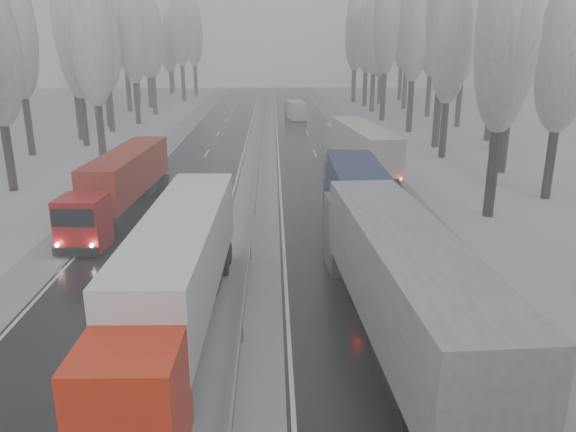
{
  "coord_description": "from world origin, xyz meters",
  "views": [
    {
      "loc": [
        1.17,
        -5.96,
        10.33
      ],
      "look_at": [
        1.89,
        20.22,
        2.2
      ],
      "focal_mm": 35.0,
      "sensor_mm": 36.0,
      "label": 1
    }
  ],
  "objects_px": {
    "truck_grey_tarp": "(396,274)",
    "truck_red_red": "(123,179)",
    "truck_red_white": "(178,270)",
    "truck_blue_box": "(359,202)",
    "truck_cream_box": "(360,145)",
    "box_truck_distant": "(295,110)"
  },
  "relations": [
    {
      "from": "truck_grey_tarp",
      "to": "truck_red_red",
      "type": "xyz_separation_m",
      "value": [
        -13.61,
        16.33,
        -0.46
      ]
    },
    {
      "from": "truck_red_white",
      "to": "truck_blue_box",
      "type": "bearing_deg",
      "value": 49.66
    },
    {
      "from": "truck_grey_tarp",
      "to": "truck_red_red",
      "type": "relative_size",
      "value": 1.21
    },
    {
      "from": "truck_blue_box",
      "to": "truck_red_white",
      "type": "relative_size",
      "value": 0.98
    },
    {
      "from": "truck_grey_tarp",
      "to": "truck_cream_box",
      "type": "distance_m",
      "value": 27.15
    },
    {
      "from": "truck_grey_tarp",
      "to": "truck_blue_box",
      "type": "distance_m",
      "value": 9.87
    },
    {
      "from": "truck_grey_tarp",
      "to": "truck_cream_box",
      "type": "xyz_separation_m",
      "value": [
        2.79,
        27.0,
        -0.28
      ]
    },
    {
      "from": "truck_cream_box",
      "to": "box_truck_distant",
      "type": "xyz_separation_m",
      "value": [
        -3.84,
        34.15,
        -1.06
      ]
    },
    {
      "from": "truck_cream_box",
      "to": "truck_red_red",
      "type": "relative_size",
      "value": 1.08
    },
    {
      "from": "truck_grey_tarp",
      "to": "box_truck_distant",
      "type": "xyz_separation_m",
      "value": [
        -1.05,
        61.16,
        -1.34
      ]
    },
    {
      "from": "box_truck_distant",
      "to": "truck_red_red",
      "type": "bearing_deg",
      "value": -112.47
    },
    {
      "from": "truck_blue_box",
      "to": "truck_cream_box",
      "type": "height_order",
      "value": "truck_blue_box"
    },
    {
      "from": "truck_cream_box",
      "to": "truck_grey_tarp",
      "type": "bearing_deg",
      "value": -102.21
    },
    {
      "from": "truck_grey_tarp",
      "to": "truck_red_white",
      "type": "height_order",
      "value": "truck_grey_tarp"
    },
    {
      "from": "box_truck_distant",
      "to": "truck_red_white",
      "type": "distance_m",
      "value": 60.61
    },
    {
      "from": "truck_red_white",
      "to": "truck_grey_tarp",
      "type": "bearing_deg",
      "value": -5.66
    },
    {
      "from": "truck_blue_box",
      "to": "truck_red_red",
      "type": "distance_m",
      "value": 15.25
    },
    {
      "from": "truck_red_white",
      "to": "truck_cream_box",
      "type": "bearing_deg",
      "value": 69.23
    },
    {
      "from": "truck_grey_tarp",
      "to": "truck_cream_box",
      "type": "bearing_deg",
      "value": 80.99
    },
    {
      "from": "box_truck_distant",
      "to": "truck_red_white",
      "type": "height_order",
      "value": "truck_red_white"
    },
    {
      "from": "truck_blue_box",
      "to": "truck_red_white",
      "type": "bearing_deg",
      "value": -130.53
    },
    {
      "from": "box_truck_distant",
      "to": "truck_red_white",
      "type": "bearing_deg",
      "value": -103.13
    }
  ]
}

